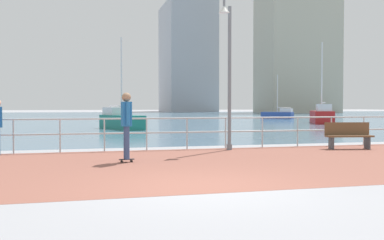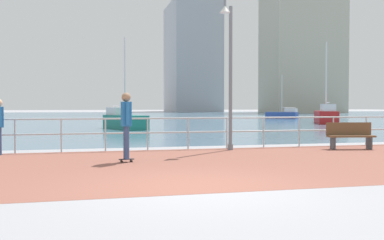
{
  "view_description": "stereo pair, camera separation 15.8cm",
  "coord_description": "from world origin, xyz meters",
  "px_view_note": "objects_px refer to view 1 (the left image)",
  "views": [
    {
      "loc": [
        -2.19,
        -7.8,
        1.5
      ],
      "look_at": [
        0.87,
        4.12,
        1.1
      ],
      "focal_mm": 41.06,
      "sensor_mm": 36.0,
      "label": 1
    },
    {
      "loc": [
        -2.04,
        -7.84,
        1.5
      ],
      "look_at": [
        0.87,
        4.12,
        1.1
      ],
      "focal_mm": 41.06,
      "sensor_mm": 36.0,
      "label": 2
    }
  ],
  "objects_px": {
    "lamppost": "(228,61)",
    "skateboarder": "(126,120)",
    "sailboat_blue": "(278,115)",
    "park_bench": "(349,135)",
    "sailboat_ivory": "(322,116)",
    "sailboat_teal": "(121,120)"
  },
  "relations": [
    {
      "from": "skateboarder",
      "to": "park_bench",
      "type": "bearing_deg",
      "value": 12.32
    },
    {
      "from": "sailboat_blue",
      "to": "park_bench",
      "type": "bearing_deg",
      "value": -111.7
    },
    {
      "from": "sailboat_teal",
      "to": "lamppost",
      "type": "bearing_deg",
      "value": -81.15
    },
    {
      "from": "skateboarder",
      "to": "lamppost",
      "type": "bearing_deg",
      "value": 32.34
    },
    {
      "from": "lamppost",
      "to": "park_bench",
      "type": "relative_size",
      "value": 3.29
    },
    {
      "from": "sailboat_ivory",
      "to": "sailboat_teal",
      "type": "relative_size",
      "value": 1.18
    },
    {
      "from": "skateboarder",
      "to": "sailboat_blue",
      "type": "xyz_separation_m",
      "value": [
        20.95,
        34.63,
        -0.64
      ]
    },
    {
      "from": "park_bench",
      "to": "sailboat_ivory",
      "type": "bearing_deg",
      "value": 61.33
    },
    {
      "from": "sailboat_blue",
      "to": "sailboat_ivory",
      "type": "height_order",
      "value": "sailboat_ivory"
    },
    {
      "from": "lamppost",
      "to": "sailboat_teal",
      "type": "relative_size",
      "value": 0.93
    },
    {
      "from": "lamppost",
      "to": "skateboarder",
      "type": "height_order",
      "value": "lamppost"
    },
    {
      "from": "sailboat_blue",
      "to": "sailboat_ivory",
      "type": "bearing_deg",
      "value": -99.66
    },
    {
      "from": "sailboat_blue",
      "to": "sailboat_teal",
      "type": "xyz_separation_m",
      "value": [
        -19.58,
        -17.85,
        0.08
      ]
    },
    {
      "from": "sailboat_ivory",
      "to": "lamppost",
      "type": "bearing_deg",
      "value": -128.01
    },
    {
      "from": "sailboat_blue",
      "to": "sailboat_teal",
      "type": "distance_m",
      "value": 26.5
    },
    {
      "from": "park_bench",
      "to": "lamppost",
      "type": "bearing_deg",
      "value": 172.19
    },
    {
      "from": "skateboarder",
      "to": "sailboat_ivory",
      "type": "relative_size",
      "value": 0.27
    },
    {
      "from": "sailboat_blue",
      "to": "skateboarder",
      "type": "bearing_deg",
      "value": -121.17
    },
    {
      "from": "lamppost",
      "to": "skateboarder",
      "type": "relative_size",
      "value": 2.94
    },
    {
      "from": "sailboat_blue",
      "to": "lamppost",
      "type": "bearing_deg",
      "value": -118.18
    },
    {
      "from": "sailboat_blue",
      "to": "sailboat_ivory",
      "type": "relative_size",
      "value": 0.73
    },
    {
      "from": "lamppost",
      "to": "sailboat_blue",
      "type": "relative_size",
      "value": 1.07
    }
  ]
}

